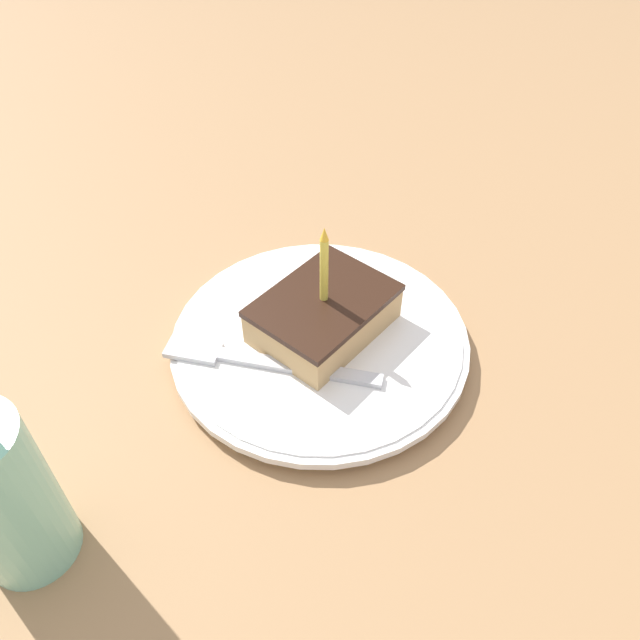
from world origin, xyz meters
TOP-DOWN VIEW (x-y plane):
  - ground_plane at (0.00, 0.00)m, footprint 2.40×2.40m
  - plate at (-0.01, 0.01)m, footprint 0.25×0.25m
  - cake_slice at (-0.01, 0.02)m, footprint 0.08×0.11m
  - fork at (-0.03, -0.05)m, footprint 0.17×0.10m

SIDE VIEW (x-z plane):
  - ground_plane at x=0.00m, z-range -0.04..0.00m
  - plate at x=-0.01m, z-range 0.00..0.02m
  - fork at x=-0.03m, z-range 0.02..0.02m
  - cake_slice at x=-0.01m, z-range -0.02..0.09m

